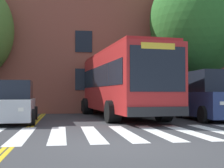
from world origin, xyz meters
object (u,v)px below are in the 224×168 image
(city_bus, at_px, (117,83))
(car_red_behind_bus, at_px, (99,99))
(car_navy_far_lane, at_px, (209,97))
(street_tree_curbside_large, at_px, (197,22))
(car_silver_near_lane, at_px, (13,104))

(city_bus, relative_size, car_red_behind_bus, 3.09)
(car_red_behind_bus, bearing_deg, car_navy_far_lane, -73.86)
(city_bus, distance_m, car_navy_far_lane, 5.03)
(city_bus, height_order, street_tree_curbside_large, street_tree_curbside_large)
(car_red_behind_bus, bearing_deg, city_bus, -90.79)
(car_red_behind_bus, height_order, street_tree_curbside_large, street_tree_curbside_large)
(city_bus, height_order, car_red_behind_bus, city_bus)
(car_silver_near_lane, relative_size, car_navy_far_lane, 0.97)
(city_bus, bearing_deg, car_navy_far_lane, -36.07)
(car_silver_near_lane, xyz_separation_m, car_red_behind_bus, (5.29, 13.32, 0.02))
(car_silver_near_lane, height_order, street_tree_curbside_large, street_tree_curbside_large)
(city_bus, distance_m, car_silver_near_lane, 5.99)
(car_silver_near_lane, height_order, car_red_behind_bus, car_red_behind_bus)
(car_silver_near_lane, distance_m, car_navy_far_lane, 9.16)
(car_navy_far_lane, xyz_separation_m, street_tree_curbside_large, (1.54, 4.70, 4.77))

